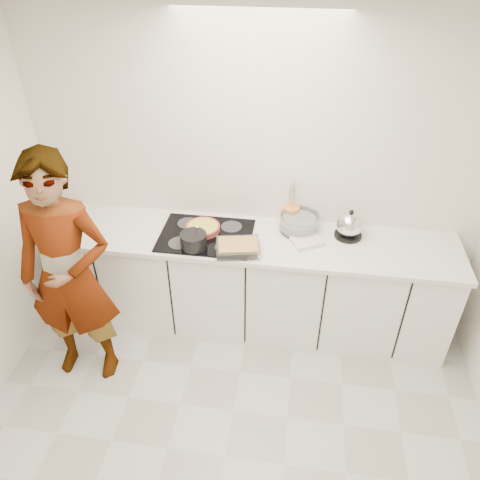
# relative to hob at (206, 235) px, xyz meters

# --- Properties ---
(floor) EXTENTS (3.60, 3.20, 0.00)m
(floor) POSITION_rel_hob_xyz_m (0.35, -1.26, -0.92)
(floor) COLOR silver
(floor) RESTS_ON ground
(ceiling) EXTENTS (3.60, 3.20, 0.00)m
(ceiling) POSITION_rel_hob_xyz_m (0.35, -1.26, 1.68)
(ceiling) COLOR white
(ceiling) RESTS_ON wall_back
(wall_back) EXTENTS (3.60, 0.00, 2.60)m
(wall_back) POSITION_rel_hob_xyz_m (0.35, 0.34, 0.38)
(wall_back) COLOR white
(wall_back) RESTS_ON ground
(base_cabinets) EXTENTS (3.20, 0.58, 0.87)m
(base_cabinets) POSITION_rel_hob_xyz_m (0.35, 0.02, -0.48)
(base_cabinets) COLOR white
(base_cabinets) RESTS_ON floor
(countertop) EXTENTS (3.24, 0.64, 0.04)m
(countertop) POSITION_rel_hob_xyz_m (0.35, 0.02, -0.03)
(countertop) COLOR white
(countertop) RESTS_ON base_cabinets
(hob) EXTENTS (0.72, 0.54, 0.01)m
(hob) POSITION_rel_hob_xyz_m (0.00, 0.00, 0.00)
(hob) COLOR black
(hob) RESTS_ON countertop
(tart_dish) EXTENTS (0.32, 0.32, 0.04)m
(tart_dish) POSITION_rel_hob_xyz_m (-0.04, 0.05, 0.03)
(tart_dish) COLOR #9E3D2E
(tart_dish) RESTS_ON hob
(saucepan) EXTENTS (0.24, 0.24, 0.19)m
(saucepan) POSITION_rel_hob_xyz_m (-0.06, -0.17, 0.06)
(saucepan) COLOR black
(saucepan) RESTS_ON hob
(baking_dish) EXTENTS (0.36, 0.29, 0.06)m
(baking_dish) POSITION_rel_hob_xyz_m (0.28, -0.17, 0.04)
(baking_dish) COLOR silver
(baking_dish) RESTS_ON hob
(mixing_bowl) EXTENTS (0.40, 0.40, 0.14)m
(mixing_bowl) POSITION_rel_hob_xyz_m (0.72, 0.19, 0.06)
(mixing_bowl) COLOR silver
(mixing_bowl) RESTS_ON countertop
(tea_towel) EXTENTS (0.27, 0.25, 0.04)m
(tea_towel) POSITION_rel_hob_xyz_m (0.79, 0.01, 0.01)
(tea_towel) COLOR white
(tea_towel) RESTS_ON countertop
(kettle) EXTENTS (0.27, 0.27, 0.24)m
(kettle) POSITION_rel_hob_xyz_m (1.10, 0.16, 0.10)
(kettle) COLOR black
(kettle) RESTS_ON countertop
(utensil_crock) EXTENTS (0.14, 0.14, 0.15)m
(utensil_crock) POSITION_rel_hob_xyz_m (0.65, 0.28, 0.07)
(utensil_crock) COLOR orange
(utensil_crock) RESTS_ON countertop
(cook) EXTENTS (0.70, 0.48, 1.86)m
(cook) POSITION_rel_hob_xyz_m (-0.84, -0.64, 0.01)
(cook) COLOR white
(cook) RESTS_ON floor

